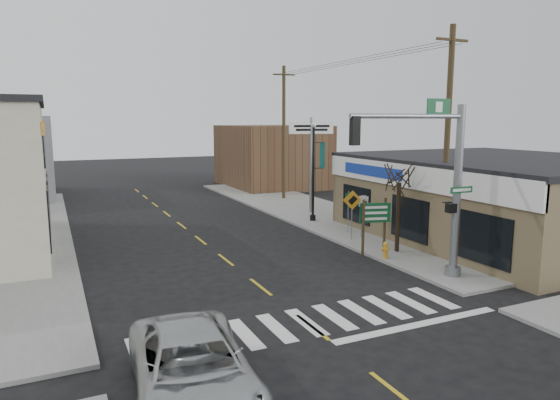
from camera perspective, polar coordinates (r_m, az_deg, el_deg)
name	(u,v)px	position (r m, az deg, el deg)	size (l,w,h in m)	color
ground	(312,327)	(15.41, 3.70, -14.29)	(140.00, 140.00, 0.00)	black
sidewalk_right	(340,221)	(30.51, 6.87, -2.36)	(6.00, 38.00, 0.13)	slate
sidewalk_left	(3,254)	(26.19, -29.09, -5.40)	(6.00, 38.00, 0.13)	slate
center_line	(226,260)	(22.35, -6.23, -6.79)	(0.12, 56.00, 0.01)	gold
crosswalk	(306,322)	(15.73, 2.98, -13.76)	(11.00, 2.20, 0.01)	silver
thrift_store	(502,200)	(28.45, 24.03, 0.02)	(12.00, 14.00, 4.00)	brown
bldg_distant_right	(271,156)	(46.49, -0.98, 5.06)	(8.00, 10.00, 5.60)	brown
suv	(193,369)	(11.63, -9.96, -18.50)	(2.51, 5.45, 1.51)	#B2B5B8
traffic_signal_pole	(442,174)	(19.47, 18.01, 2.87)	(5.33, 0.39, 6.75)	gray
guide_sign	(375,218)	(22.79, 10.78, -2.03)	(1.43, 0.13, 2.51)	#43341F
fire_hydrant	(386,249)	(22.38, 11.98, -5.52)	(0.23, 0.23, 0.74)	#C18720
ped_crossing_sign	(352,206)	(25.23, 8.26, -0.66)	(0.98, 0.07, 2.51)	gray
lamp_post	(314,164)	(29.67, 3.93, 4.10)	(0.76, 0.60, 5.85)	black
dance_center_sign	(311,140)	(32.29, 3.57, 6.81)	(2.89, 0.18, 6.14)	gray
bare_tree	(400,170)	(23.12, 13.52, 3.33)	(2.38, 2.38, 4.77)	black
shrub_front	(452,237)	(24.76, 19.02, -4.07)	(1.45, 1.45, 1.09)	#133915
shrub_back	(448,233)	(26.27, 18.62, -3.64)	(1.05, 1.05, 0.79)	black
utility_pole_near	(447,138)	(23.78, 18.56, 6.72)	(1.76, 0.26, 10.10)	#4A2A20
utility_pole_far	(284,132)	(38.12, 0.44, 7.83)	(1.73, 0.26, 9.96)	#422F1E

